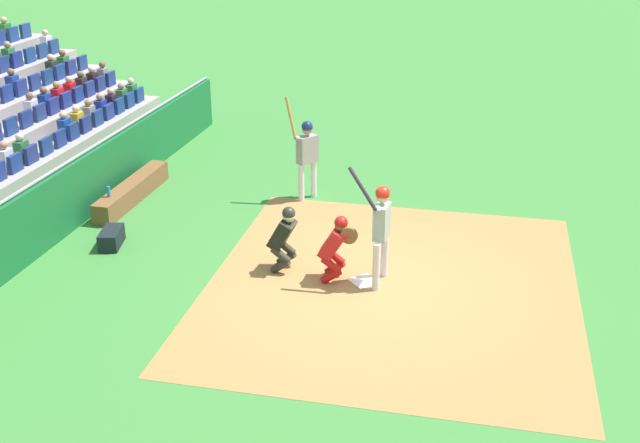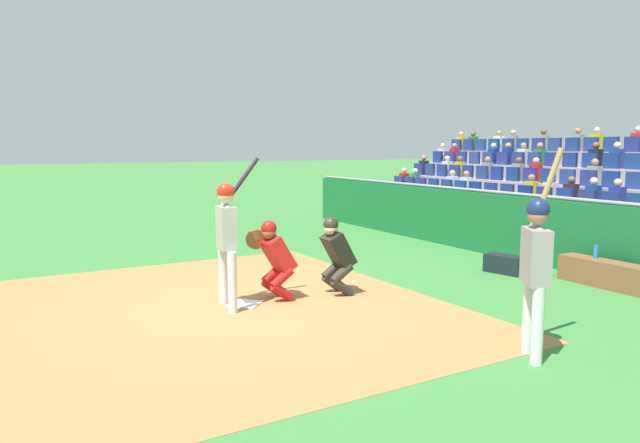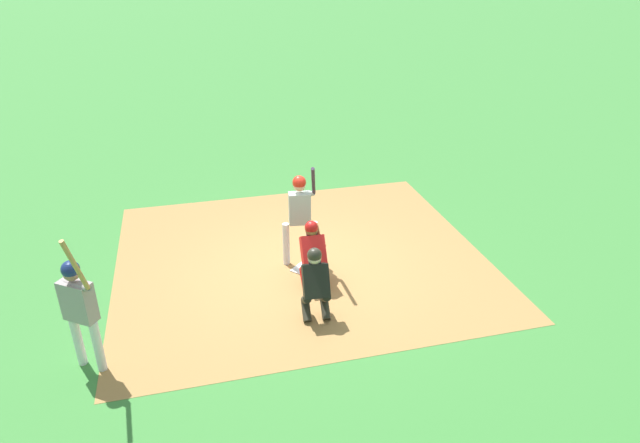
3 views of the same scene
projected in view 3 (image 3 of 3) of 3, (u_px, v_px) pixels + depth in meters
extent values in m
plane|color=#3B7D37|center=(306.00, 270.00, 10.53)|extent=(160.00, 160.00, 0.00)
cube|color=#A27643|center=(301.00, 257.00, 10.97)|extent=(7.30, 6.57, 0.01)
cube|color=white|center=(306.00, 269.00, 10.53)|extent=(0.62, 0.62, 0.02)
cylinder|color=silver|center=(286.00, 244.00, 10.54)|extent=(0.14, 0.14, 0.87)
cylinder|color=silver|center=(314.00, 242.00, 10.60)|extent=(0.14, 0.14, 0.87)
cube|color=#989F98|center=(300.00, 208.00, 10.24)|extent=(0.42, 0.26, 0.62)
sphere|color=tan|center=(299.00, 185.00, 10.03)|extent=(0.23, 0.23, 0.23)
sphere|color=red|center=(299.00, 182.00, 10.00)|extent=(0.25, 0.25, 0.25)
cylinder|color=#989F98|center=(302.00, 194.00, 10.09)|extent=(0.45, 0.18, 0.14)
cylinder|color=#989F98|center=(311.00, 194.00, 10.11)|extent=(0.17, 0.16, 0.13)
cylinder|color=#281D2C|center=(313.00, 181.00, 9.71)|extent=(0.19, 0.54, 0.70)
sphere|color=black|center=(314.00, 193.00, 10.08)|extent=(0.06, 0.06, 0.06)
cylinder|color=#AE1412|center=(305.00, 279.00, 9.95)|extent=(0.14, 0.39, 0.34)
cylinder|color=#AE1412|center=(305.00, 269.00, 9.85)|extent=(0.14, 0.38, 0.33)
cylinder|color=#AE1412|center=(322.00, 277.00, 10.02)|extent=(0.14, 0.39, 0.34)
cylinder|color=#AE1412|center=(322.00, 267.00, 9.92)|extent=(0.14, 0.38, 0.33)
cube|color=red|center=(313.00, 251.00, 9.73)|extent=(0.42, 0.49, 0.59)
cube|color=#AE1412|center=(312.00, 248.00, 9.82)|extent=(0.38, 0.29, 0.42)
sphere|color=brown|center=(311.00, 230.00, 9.70)|extent=(0.22, 0.22, 0.22)
cube|color=black|center=(311.00, 230.00, 9.70)|extent=(0.20, 0.14, 0.19)
sphere|color=#AE1412|center=(311.00, 227.00, 9.67)|extent=(0.24, 0.24, 0.24)
cylinder|color=brown|center=(316.00, 231.00, 9.92)|extent=(0.07, 0.30, 0.30)
cylinder|color=red|center=(320.00, 239.00, 9.80)|extent=(0.16, 0.40, 0.22)
cylinder|color=#2C2A20|center=(306.00, 311.00, 9.08)|extent=(0.16, 0.39, 0.34)
cylinder|color=#2C2A20|center=(306.00, 299.00, 8.99)|extent=(0.16, 0.39, 0.33)
cylinder|color=#2C2A20|center=(325.00, 309.00, 9.13)|extent=(0.16, 0.39, 0.34)
cylinder|color=#2C2A20|center=(325.00, 298.00, 9.03)|extent=(0.16, 0.39, 0.33)
cube|color=black|center=(316.00, 281.00, 8.84)|extent=(0.45, 0.50, 0.60)
cube|color=#2C2A20|center=(315.00, 277.00, 8.94)|extent=(0.40, 0.29, 0.43)
sphere|color=beige|center=(314.00, 258.00, 8.80)|extent=(0.22, 0.22, 0.22)
cube|color=black|center=(314.00, 258.00, 8.80)|extent=(0.21, 0.14, 0.19)
sphere|color=#2C2A20|center=(314.00, 255.00, 8.77)|extent=(0.24, 0.24, 0.24)
cylinder|color=silver|center=(78.00, 340.00, 7.97)|extent=(0.18, 0.18, 0.85)
cylinder|color=silver|center=(98.00, 346.00, 7.85)|extent=(0.18, 0.18, 0.85)
cube|color=gray|center=(78.00, 301.00, 7.58)|extent=(0.52, 0.45, 0.60)
sphere|color=#A8725D|center=(71.00, 273.00, 7.38)|extent=(0.22, 0.22, 0.22)
sphere|color=navy|center=(70.00, 269.00, 7.35)|extent=(0.25, 0.25, 0.25)
cylinder|color=gray|center=(75.00, 285.00, 7.42)|extent=(0.44, 0.39, 0.14)
cylinder|color=gray|center=(87.00, 288.00, 7.35)|extent=(0.16, 0.18, 0.13)
cylinder|color=#B98B49|center=(75.00, 266.00, 7.00)|extent=(0.22, 0.31, 0.87)
sphere|color=black|center=(88.00, 288.00, 7.30)|extent=(0.06, 0.06, 0.06)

